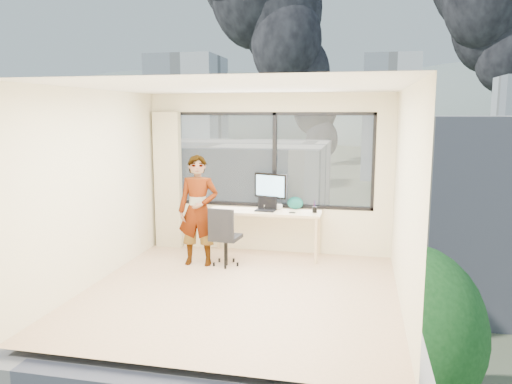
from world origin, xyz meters
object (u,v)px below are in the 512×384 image
(laptop, at_px, (266,204))
(chair, at_px, (226,235))
(desk, at_px, (265,233))
(handbag, at_px, (295,203))
(game_console, at_px, (272,206))
(person, at_px, (198,210))
(monitor, at_px, (271,191))

(laptop, bearing_deg, chair, -125.44)
(desk, distance_m, handbag, 0.70)
(desk, distance_m, game_console, 0.47)
(chair, bearing_deg, person, -170.13)
(handbag, bearing_deg, laptop, -152.92)
(person, relative_size, game_console, 5.55)
(person, height_order, laptop, person)
(game_console, bearing_deg, chair, -141.04)
(person, bearing_deg, game_console, 35.56)
(monitor, xyz_separation_m, handbag, (0.40, 0.06, -0.19))
(game_console, relative_size, laptop, 0.91)
(desk, relative_size, chair, 1.95)
(desk, height_order, laptop, laptop)
(desk, bearing_deg, game_console, 68.96)
(person, distance_m, game_console, 1.31)
(monitor, xyz_separation_m, game_console, (0.02, 0.07, -0.26))
(game_console, distance_m, laptop, 0.27)
(chair, relative_size, laptop, 2.80)
(desk, xyz_separation_m, chair, (-0.48, -0.61, 0.09))
(desk, height_order, chair, chair)
(desk, relative_size, monitor, 3.07)
(desk, height_order, game_console, game_console)
(person, distance_m, monitor, 1.26)
(laptop, bearing_deg, person, -140.97)
(monitor, distance_m, game_console, 0.27)
(desk, distance_m, monitor, 0.69)
(desk, xyz_separation_m, game_console, (0.08, 0.22, 0.41))
(handbag, bearing_deg, monitor, -173.27)
(monitor, bearing_deg, person, -120.44)
(person, bearing_deg, chair, -1.64)
(chair, xyz_separation_m, game_console, (0.56, 0.83, 0.33))
(monitor, distance_m, handbag, 0.44)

